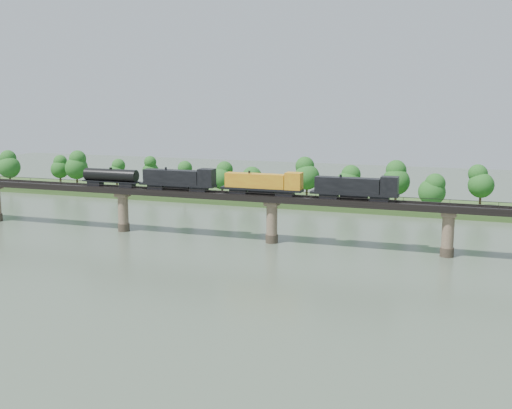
% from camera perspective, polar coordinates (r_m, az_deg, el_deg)
% --- Properties ---
extents(ground, '(400.00, 400.00, 0.00)m').
position_cam_1_polar(ground, '(125.44, -2.74, -6.43)').
color(ground, '#3D4C3B').
rests_on(ground, ground).
extents(far_bank, '(300.00, 24.00, 1.60)m').
position_cam_1_polar(far_bank, '(204.69, 6.04, 0.23)').
color(far_bank, '#2C4A1D').
rests_on(far_bank, ground).
extents(bridge, '(236.00, 30.00, 11.50)m').
position_cam_1_polar(bridge, '(151.59, 1.42, -1.40)').
color(bridge, '#473A2D').
rests_on(bridge, ground).
extents(bridge_superstructure, '(220.00, 4.90, 0.75)m').
position_cam_1_polar(bridge_superstructure, '(150.45, 1.43, 0.96)').
color(bridge_superstructure, black).
rests_on(bridge_superstructure, bridge).
extents(far_treeline, '(289.06, 17.54, 13.60)m').
position_cam_1_polar(far_treeline, '(201.14, 3.52, 2.41)').
color(far_treeline, '#382619').
rests_on(far_treeline, far_bank).
extents(freight_train, '(80.25, 3.13, 5.52)m').
position_cam_1_polar(freight_train, '(153.24, -2.01, 2.01)').
color(freight_train, black).
rests_on(freight_train, bridge).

